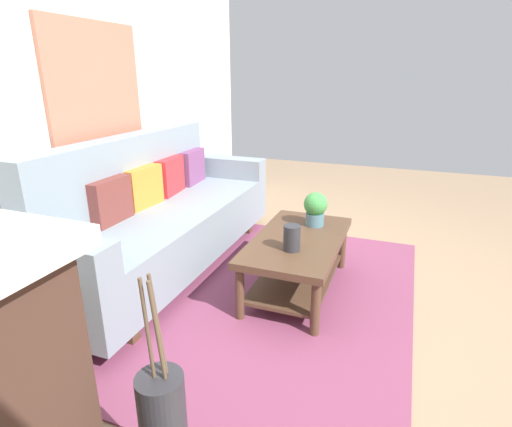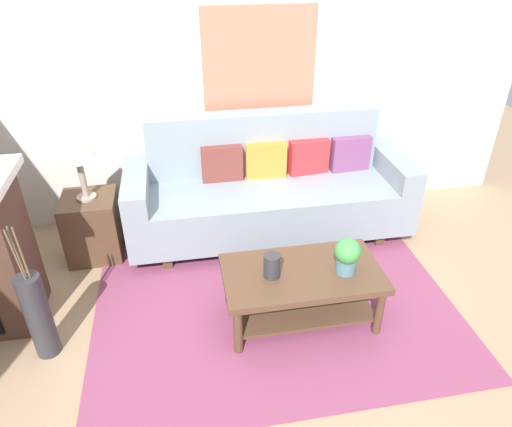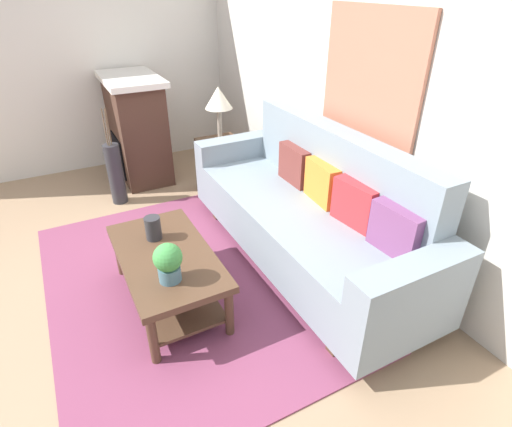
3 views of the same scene
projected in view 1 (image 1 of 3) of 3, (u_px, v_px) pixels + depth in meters
The scene contains 15 objects.
ground_plane at pixel (334, 309), 2.80m from camera, with size 9.41×9.41×0.00m, color #9E7F60.
wall_back at pixel (76, 100), 3.03m from camera, with size 5.41×0.10×2.70m, color silver.
area_rug at pixel (266, 295), 2.96m from camera, with size 2.67×2.02×0.01m, color #843D5B.
couch at pixel (159, 218), 3.29m from camera, with size 2.48×0.84×1.08m.
throw_pillow_maroon at pixel (110, 201), 2.90m from camera, with size 0.36×0.12×0.32m, color brown.
throw_pillow_orange at pixel (143, 187), 3.25m from camera, with size 0.36×0.12×0.32m, color orange.
throw_pillow_crimson at pixel (170, 176), 3.60m from camera, with size 0.36×0.12×0.32m, color red.
throw_pillow_plum at pixel (192, 167), 3.94m from camera, with size 0.36×0.12×0.32m, color #7A4270.
coffee_table at pixel (298, 252), 2.94m from camera, with size 1.10×0.60×0.43m.
tabletop_vase at pixel (292, 238), 2.67m from camera, with size 0.11×0.11×0.17m, color #2D2D33.
potted_plant_tabletop at pixel (315, 208), 3.09m from camera, with size 0.18×0.18×0.26m.
floor_vase_branch_a at pixel (158, 326), 1.24m from camera, with size 0.01×0.01×0.36m, color brown.
floor_vase_branch_b at pixel (147, 330), 1.22m from camera, with size 0.01×0.01×0.36m, color brown.
floor_vase_branch_c at pixel (157, 333), 1.21m from camera, with size 0.01×0.01×0.36m, color brown.
framed_painting at pixel (97, 89), 3.11m from camera, with size 0.99×0.03×0.98m, color #B77056.
Camera 1 is at (-2.46, -0.35, 1.55)m, focal length 28.43 mm.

